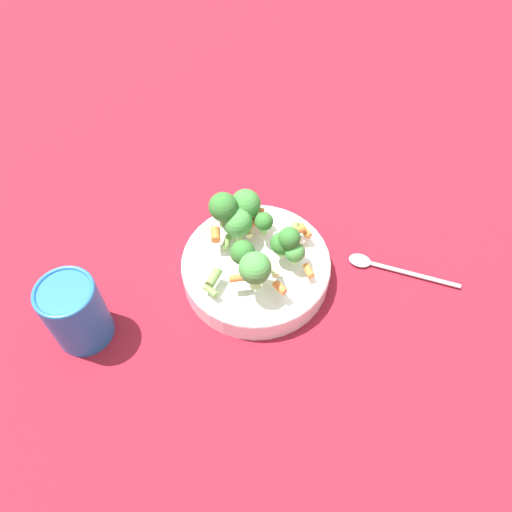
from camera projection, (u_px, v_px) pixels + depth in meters
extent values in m
plane|color=maroon|center=(256.00, 275.00, 0.80)|extent=(3.00, 3.00, 0.00)
cylinder|color=white|center=(256.00, 269.00, 0.78)|extent=(0.23, 0.23, 0.04)
torus|color=white|center=(256.00, 262.00, 0.77)|extent=(0.23, 0.23, 0.01)
cylinder|color=#8CB766|center=(238.00, 234.00, 0.78)|extent=(0.02, 0.02, 0.02)
sphere|color=#479342|center=(237.00, 222.00, 0.75)|extent=(0.05, 0.05, 0.05)
cylinder|color=#8CB766|center=(281.00, 252.00, 0.75)|extent=(0.01, 0.01, 0.01)
sphere|color=#33722D|center=(282.00, 243.00, 0.74)|extent=(0.03, 0.03, 0.03)
cylinder|color=#8CB766|center=(224.00, 220.00, 0.77)|extent=(0.02, 0.02, 0.02)
sphere|color=#33722D|center=(222.00, 207.00, 0.74)|extent=(0.04, 0.04, 0.04)
cylinder|color=#8CB766|center=(241.00, 259.00, 0.73)|extent=(0.01, 0.01, 0.01)
sphere|color=#33722D|center=(241.00, 251.00, 0.72)|extent=(0.04, 0.04, 0.04)
cylinder|color=#8CB766|center=(264.00, 230.00, 0.77)|extent=(0.01, 0.01, 0.02)
sphere|color=#33722D|center=(264.00, 221.00, 0.75)|extent=(0.03, 0.03, 0.03)
cylinder|color=#8CB766|center=(289.00, 247.00, 0.74)|extent=(0.01, 0.01, 0.02)
sphere|color=#33722D|center=(289.00, 238.00, 0.72)|extent=(0.03, 0.03, 0.03)
cylinder|color=#8CB766|center=(246.00, 217.00, 0.79)|extent=(0.02, 0.02, 0.02)
sphere|color=#3D8438|center=(246.00, 204.00, 0.76)|extent=(0.05, 0.05, 0.05)
cylinder|color=#8CB766|center=(294.00, 259.00, 0.74)|extent=(0.01, 0.01, 0.01)
sphere|color=#479342|center=(295.00, 252.00, 0.73)|extent=(0.03, 0.03, 0.03)
cylinder|color=#8CB766|center=(255.00, 281.00, 0.71)|extent=(0.02, 0.02, 0.03)
sphere|color=#479342|center=(255.00, 268.00, 0.68)|extent=(0.05, 0.05, 0.05)
cylinder|color=orange|center=(257.00, 221.00, 0.78)|extent=(0.03, 0.02, 0.01)
cylinder|color=orange|center=(305.00, 231.00, 0.77)|extent=(0.02, 0.03, 0.01)
cylinder|color=beige|center=(274.00, 269.00, 0.72)|extent=(0.02, 0.03, 0.01)
cylinder|color=orange|center=(216.00, 235.00, 0.75)|extent=(0.03, 0.03, 0.01)
cylinder|color=orange|center=(256.00, 209.00, 0.79)|extent=(0.02, 0.03, 0.01)
cylinder|color=beige|center=(297.00, 245.00, 0.76)|extent=(0.03, 0.03, 0.01)
cylinder|color=orange|center=(249.00, 212.00, 0.80)|extent=(0.02, 0.03, 0.01)
cylinder|color=#729E4C|center=(212.00, 292.00, 0.72)|extent=(0.01, 0.02, 0.01)
cylinder|color=#729E4C|center=(293.00, 230.00, 0.77)|extent=(0.03, 0.02, 0.01)
cylinder|color=orange|center=(296.00, 231.00, 0.76)|extent=(0.03, 0.02, 0.01)
cylinder|color=beige|center=(263.00, 218.00, 0.78)|extent=(0.02, 0.02, 0.01)
cylinder|color=orange|center=(309.00, 271.00, 0.74)|extent=(0.02, 0.02, 0.01)
cylinder|color=orange|center=(237.00, 278.00, 0.71)|extent=(0.02, 0.02, 0.01)
cylinder|color=orange|center=(280.00, 288.00, 0.71)|extent=(0.01, 0.02, 0.01)
cylinder|color=beige|center=(258.00, 216.00, 0.79)|extent=(0.02, 0.02, 0.01)
cylinder|color=beige|center=(263.00, 273.00, 0.73)|extent=(0.02, 0.02, 0.01)
cylinder|color=#729E4C|center=(214.00, 277.00, 0.72)|extent=(0.03, 0.02, 0.01)
cylinder|color=beige|center=(248.00, 231.00, 0.78)|extent=(0.02, 0.02, 0.01)
cylinder|color=#729E4C|center=(227.00, 242.00, 0.77)|extent=(0.03, 0.02, 0.01)
cylinder|color=#2366B2|center=(76.00, 313.00, 0.69)|extent=(0.08, 0.08, 0.11)
torus|color=#2366B2|center=(63.00, 292.00, 0.65)|extent=(0.08, 0.08, 0.01)
cylinder|color=silver|center=(415.00, 275.00, 0.79)|extent=(0.07, 0.13, 0.01)
ellipsoid|color=silver|center=(360.00, 261.00, 0.81)|extent=(0.04, 0.04, 0.01)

